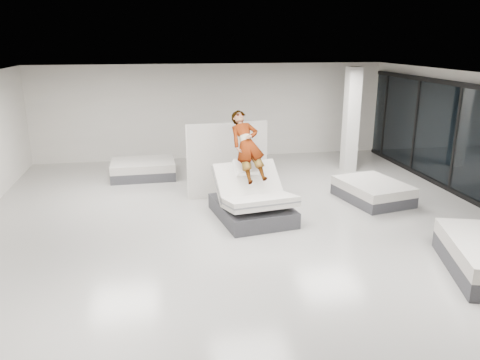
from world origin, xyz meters
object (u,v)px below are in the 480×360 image
at_px(person, 247,160).
at_px(flat_bed_left_far, 143,169).
at_px(divider_panel, 228,160).
at_px(column, 351,120).
at_px(hero_bed, 252,202).
at_px(flat_bed_right_far, 373,191).
at_px(remote, 262,172).

xyz_separation_m(person, flat_bed_left_far, (-2.49, 3.53, -1.06)).
distance_m(divider_panel, column, 4.53).
xyz_separation_m(hero_bed, flat_bed_right_far, (3.28, 0.66, -0.14)).
bearing_deg(divider_panel, person, -86.80).
bearing_deg(person, column, 30.22).
bearing_deg(flat_bed_left_far, column, -3.16).
bearing_deg(column, person, -140.52).
relative_size(flat_bed_right_far, flat_bed_left_far, 1.09).
bearing_deg(remote, flat_bed_right_far, 2.54).
xyz_separation_m(hero_bed, remote, (0.22, 0.02, 0.69)).
bearing_deg(person, hero_bed, -90.00).
xyz_separation_m(divider_panel, flat_bed_left_far, (-2.24, 2.14, -0.72)).
bearing_deg(person, divider_panel, 91.13).
bearing_deg(column, remote, -135.78).
relative_size(hero_bed, column, 0.70).
height_order(person, divider_panel, person).
height_order(remote, divider_panel, divider_panel).
xyz_separation_m(divider_panel, flat_bed_right_far, (3.59, -1.06, -0.72)).
distance_m(divider_panel, flat_bed_left_far, 3.18).
height_order(divider_panel, flat_bed_left_far, divider_panel).
bearing_deg(flat_bed_left_far, remote, -54.23).
distance_m(person, flat_bed_right_far, 3.52).
height_order(person, flat_bed_left_far, person).
distance_m(flat_bed_left_far, column, 6.50).
relative_size(person, flat_bed_right_far, 0.88).
xyz_separation_m(hero_bed, person, (-0.05, 0.33, 0.92)).
height_order(hero_bed, remote, hero_bed).
bearing_deg(divider_panel, column, 16.30).
distance_m(flat_bed_right_far, flat_bed_left_far, 6.65).
bearing_deg(remote, hero_bed, 175.40).
height_order(remote, flat_bed_left_far, remote).
distance_m(remote, flat_bed_left_far, 4.80).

